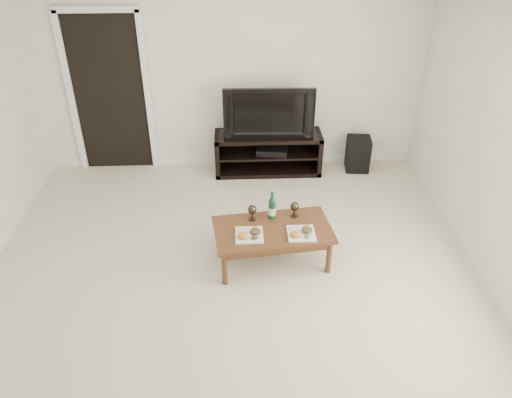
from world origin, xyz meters
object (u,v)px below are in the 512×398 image
object	(u,v)px
media_console	(268,153)
coffee_table	(272,245)
subwoofer	(358,154)
television	(269,110)

from	to	relation	value
media_console	coffee_table	distance (m)	1.93
media_console	coffee_table	size ratio (longest dim) A/B	1.21
media_console	subwoofer	xyz separation A→B (m)	(1.22, 0.01, -0.05)
media_console	television	xyz separation A→B (m)	(0.00, 0.00, 0.61)
media_console	television	world-z (taller)	television
subwoofer	media_console	bearing A→B (deg)	-173.70
media_console	subwoofer	world-z (taller)	media_console
media_console	television	distance (m)	0.61
television	coffee_table	distance (m)	2.04
media_console	coffee_table	world-z (taller)	media_console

